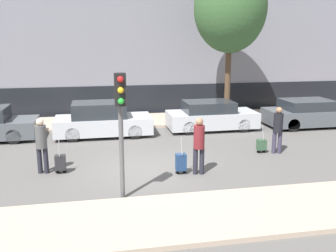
# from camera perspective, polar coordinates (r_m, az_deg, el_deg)

# --- Properties ---
(ground_plane) EXTENTS (80.00, 80.00, 0.00)m
(ground_plane) POSITION_cam_1_polar(r_m,az_deg,el_deg) (12.37, -3.46, -6.38)
(ground_plane) COLOR #565451
(sidewalk_near) EXTENTS (28.00, 2.50, 0.12)m
(sidewalk_near) POSITION_cam_1_polar(r_m,az_deg,el_deg) (8.94, -0.20, -13.95)
(sidewalk_near) COLOR tan
(sidewalk_near) RESTS_ON ground_plane
(sidewalk_far) EXTENTS (28.00, 3.00, 0.12)m
(sidewalk_far) POSITION_cam_1_polar(r_m,az_deg,el_deg) (19.07, -6.24, 0.75)
(sidewalk_far) COLOR tan
(sidewalk_far) RESTS_ON ground_plane
(parked_car_1) EXTENTS (4.13, 1.78, 1.48)m
(parked_car_1) POSITION_cam_1_polar(r_m,az_deg,el_deg) (16.44, -9.98, 0.85)
(parked_car_1) COLOR #B7BABF
(parked_car_1) RESTS_ON ground_plane
(parked_car_2) EXTENTS (4.09, 1.77, 1.34)m
(parked_car_2) POSITION_cam_1_polar(r_m,az_deg,el_deg) (17.45, 6.56, 1.50)
(parked_car_2) COLOR #B7BABF
(parked_car_2) RESTS_ON ground_plane
(parked_car_3) EXTENTS (4.18, 1.90, 1.30)m
(parked_car_3) POSITION_cam_1_polar(r_m,az_deg,el_deg) (19.23, 20.64, 1.78)
(parked_car_3) COLOR #4C5156
(parked_car_3) RESTS_ON ground_plane
(pedestrian_left) EXTENTS (0.35, 0.34, 1.77)m
(pedestrian_left) POSITION_cam_1_polar(r_m,az_deg,el_deg) (12.23, -18.74, -2.34)
(pedestrian_left) COLOR #23232D
(pedestrian_left) RESTS_ON ground_plane
(trolley_left) EXTENTS (0.34, 0.29, 1.13)m
(trolley_left) POSITION_cam_1_polar(r_m,az_deg,el_deg) (12.24, -16.08, -5.37)
(trolley_left) COLOR #262628
(trolley_left) RESTS_ON ground_plane
(pedestrian_center) EXTENTS (0.35, 0.34, 1.80)m
(pedestrian_center) POSITION_cam_1_polar(r_m,az_deg,el_deg) (11.55, 4.74, -2.50)
(pedestrian_center) COLOR #23232D
(pedestrian_center) RESTS_ON ground_plane
(trolley_center) EXTENTS (0.34, 0.29, 1.19)m
(trolley_center) POSITION_cam_1_polar(r_m,az_deg,el_deg) (11.72, 1.99, -5.53)
(trolley_center) COLOR navy
(trolley_center) RESTS_ON ground_plane
(pedestrian_right) EXTENTS (0.34, 0.34, 1.74)m
(pedestrian_right) POSITION_cam_1_polar(r_m,az_deg,el_deg) (14.20, 16.41, -0.18)
(pedestrian_right) COLOR #383347
(pedestrian_right) RESTS_ON ground_plane
(trolley_right) EXTENTS (0.34, 0.29, 1.04)m
(trolley_right) POSITION_cam_1_polar(r_m,az_deg,el_deg) (14.27, 14.06, -2.79)
(trolley_right) COLOR #335138
(trolley_right) RESTS_ON ground_plane
(traffic_light) EXTENTS (0.28, 0.47, 3.33)m
(traffic_light) POSITION_cam_1_polar(r_m,az_deg,el_deg) (9.38, -7.23, 2.32)
(traffic_light) COLOR #515154
(traffic_light) RESTS_ON ground_plane
(bare_tree_near_crossing) EXTENTS (3.47, 3.47, 7.58)m
(bare_tree_near_crossing) POSITION_cam_1_polar(r_m,az_deg,el_deg) (18.88, 9.47, 17.30)
(bare_tree_near_crossing) COLOR #4C3826
(bare_tree_near_crossing) RESTS_ON sidewalk_far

